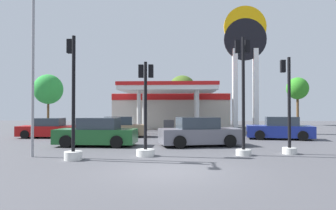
% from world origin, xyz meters
% --- Properties ---
extents(ground_plane, '(90.00, 90.00, 0.00)m').
position_xyz_m(ground_plane, '(0.00, 0.00, 0.00)').
color(ground_plane, '#47474C').
rests_on(ground_plane, ground).
extents(gas_station, '(11.91, 13.20, 4.28)m').
position_xyz_m(gas_station, '(-0.81, 22.62, 2.05)').
color(gas_station, beige).
rests_on(gas_station, ground).
extents(station_pole_sign, '(3.61, 0.56, 10.94)m').
position_xyz_m(station_pole_sign, '(5.78, 15.91, 6.83)').
color(station_pole_sign, white).
rests_on(station_pole_sign, ground).
extents(car_0, '(4.55, 2.53, 1.54)m').
position_xyz_m(car_0, '(7.03, 10.83, 0.70)').
color(car_0, black).
rests_on(car_0, ground).
extents(car_1, '(4.01, 1.93, 1.42)m').
position_xyz_m(car_1, '(-9.27, 11.10, 0.64)').
color(car_1, black).
rests_on(car_1, ground).
extents(car_2, '(4.41, 2.07, 1.57)m').
position_xyz_m(car_2, '(-4.32, 6.42, 0.71)').
color(car_2, black).
rests_on(car_2, ground).
extents(car_3, '(4.37, 2.27, 1.51)m').
position_xyz_m(car_3, '(-4.40, 12.01, 0.68)').
color(car_3, black).
rests_on(car_3, ground).
extents(car_4, '(4.77, 2.88, 1.60)m').
position_xyz_m(car_4, '(1.38, 6.76, 0.72)').
color(car_4, black).
rests_on(car_4, ground).
extents(traffic_signal_0, '(0.67, 0.69, 5.23)m').
position_xyz_m(traffic_signal_0, '(3.12, 3.44, 2.17)').
color(traffic_signal_0, silver).
rests_on(traffic_signal_0, ground).
extents(traffic_signal_1, '(0.70, 0.71, 4.98)m').
position_xyz_m(traffic_signal_1, '(-3.95, 1.80, 1.47)').
color(traffic_signal_1, silver).
rests_on(traffic_signal_1, ground).
extents(traffic_signal_2, '(0.64, 0.67, 4.41)m').
position_xyz_m(traffic_signal_2, '(5.25, 3.93, 1.50)').
color(traffic_signal_2, silver).
rests_on(traffic_signal_2, ground).
extents(traffic_signal_3, '(0.79, 0.79, 4.09)m').
position_xyz_m(traffic_signal_3, '(-1.18, 3.01, 1.37)').
color(traffic_signal_3, silver).
rests_on(traffic_signal_3, ground).
extents(tree_0, '(3.77, 3.77, 6.67)m').
position_xyz_m(tree_0, '(-17.24, 28.48, 4.71)').
color(tree_0, brown).
rests_on(tree_0, ground).
extents(tree_1, '(3.94, 3.94, 6.63)m').
position_xyz_m(tree_1, '(0.35, 30.17, 4.45)').
color(tree_1, brown).
rests_on(tree_1, ground).
extents(tree_2, '(2.81, 2.81, 6.27)m').
position_xyz_m(tree_2, '(15.46, 30.08, 4.78)').
color(tree_2, brown).
rests_on(tree_2, ground).
extents(corner_streetlamp, '(0.24, 1.48, 7.15)m').
position_xyz_m(corner_streetlamp, '(-5.95, 2.27, 4.28)').
color(corner_streetlamp, gray).
rests_on(corner_streetlamp, ground).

